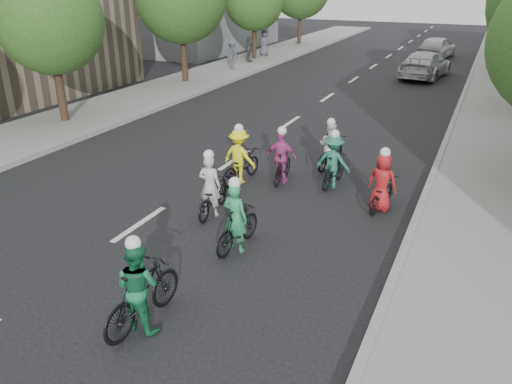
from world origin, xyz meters
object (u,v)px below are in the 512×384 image
Objects in this scene: cyclist_6 at (330,150)px; follow_car_trail at (437,47)px; cyclist_4 at (382,188)px; follow_car_lead at (425,65)px; cyclist_3 at (282,162)px; cyclist_5 at (237,224)px; cyclist_2 at (240,161)px; cyclist_0 at (212,193)px; spectator_2 at (264,43)px; spectator_1 at (249,49)px; cyclist_7 at (333,165)px; spectator_0 at (232,55)px; cyclist_1 at (141,291)px.

cyclist_6 is 24.68m from follow_car_trail.
follow_car_lead is at bearing -76.60° from cyclist_4.
cyclist_5 is at bearing 93.13° from cyclist_3.
cyclist_4 is 0.32× the size of follow_car_lead.
follow_car_trail is (1.17, 26.47, 0.17)m from cyclist_3.
cyclist_2 reaches higher than cyclist_4.
cyclist_6 is (0.88, 1.79, -0.05)m from cyclist_3.
cyclist_2 reaches higher than cyclist_5.
spectator_2 is (-9.35, 24.13, 0.50)m from cyclist_0.
cyclist_5 is 1.01× the size of spectator_1.
follow_car_lead is at bearing 101.07° from follow_car_trail.
cyclist_7 is at bearing -94.85° from cyclist_5.
cyclist_5 is at bearing 84.44° from cyclist_7.
cyclist_6 is 0.99× the size of spectator_2.
spectator_2 reaches higher than spectator_0.
spectator_0 is 5.99m from spectator_2.
cyclist_4 is 20.46m from spectator_0.
spectator_1 reaches higher than follow_car_trail.
follow_car_lead is at bearing -85.38° from spectator_2.
cyclist_0 is at bearing -37.24° from cyclist_5.
cyclist_4 is 0.99× the size of spectator_1.
spectator_2 is at bearing -59.66° from cyclist_2.
cyclist_0 is 25.88m from spectator_2.
cyclist_4 is 0.93× the size of cyclist_6.
cyclist_3 reaches higher than cyclist_6.
cyclist_7 is at bearing -139.75° from spectator_0.
cyclist_4 is at bearing -173.93° from cyclist_2.
cyclist_0 and cyclist_5 have the same top height.
spectator_2 reaches higher than cyclist_1.
cyclist_3 is 4.03m from cyclist_5.
follow_car_lead is 8.08m from follow_car_trail.
cyclist_7 is 21.27m from spectator_1.
cyclist_0 is 1.02× the size of cyclist_5.
cyclist_1 is 6.64m from cyclist_2.
spectator_0 reaches higher than follow_car_trail.
spectator_1 is at bearing -50.01° from cyclist_6.
spectator_1 is at bearing -66.72° from cyclist_3.
cyclist_4 is 0.99× the size of cyclist_7.
cyclist_3 reaches higher than follow_car_lead.
cyclist_3 is 0.98× the size of cyclist_5.
spectator_1 is (-11.33, -0.09, 0.24)m from follow_car_lead.
cyclist_1 is at bearing 97.78° from cyclist_0.
spectator_1 is 3.15m from spectator_2.
cyclist_5 is (0.28, 2.99, -0.07)m from cyclist_1.
follow_car_lead is (0.58, 16.61, 0.19)m from cyclist_6.
cyclist_3 is 0.37× the size of follow_car_trail.
spectator_1 is (-8.78, 18.80, 0.36)m from cyclist_2.
cyclist_4 is 0.92× the size of spectator_2.
cyclist_3 is 1.00× the size of cyclist_7.
spectator_1 is (-10.17, 25.29, 0.33)m from cyclist_1.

